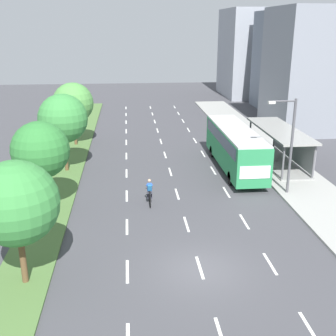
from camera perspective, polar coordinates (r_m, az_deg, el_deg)
name	(u,v)px	position (r m, az deg, el deg)	size (l,w,h in m)	color
ground_plane	(201,270)	(20.73, 4.45, -13.65)	(140.00, 140.00, 0.00)	#424247
median_strip	(73,154)	(39.14, -12.73, 1.90)	(2.60, 52.00, 0.12)	#4C7038
sidewalk_right	(261,148)	(40.77, 12.54, 2.61)	(4.50, 52.00, 0.15)	#9E9E99
lane_divider_left	(126,156)	(37.92, -5.68, 1.65)	(0.14, 49.11, 0.01)	white
lane_divider_center	(165,155)	(38.06, -0.41, 1.81)	(0.14, 49.11, 0.01)	white
lane_divider_right	(203,154)	(38.52, 4.79, 1.94)	(0.14, 49.11, 0.01)	white
bus_shelter	(282,142)	(36.40, 15.23, 3.40)	(2.90, 9.61, 2.86)	gray
bus	(235,144)	(34.15, 9.08, 3.18)	(2.54, 11.29, 3.37)	#28844C
cyclist	(150,193)	(27.35, -2.52, -3.40)	(0.46, 1.82, 1.71)	black
median_tree_nearest	(16,203)	(18.96, -19.98, -4.55)	(3.71, 3.71, 5.70)	brown
median_tree_second	(40,150)	(26.20, -16.96, 2.32)	(3.48, 3.48, 5.68)	brown
median_tree_third	(63,119)	(33.56, -14.11, 6.52)	(3.82, 3.82, 6.11)	brown
median_tree_fourth	(73,103)	(41.20, -12.78, 8.60)	(3.85, 3.85, 5.98)	brown
streetlight	(289,140)	(29.09, 16.18, 3.66)	(1.91, 0.24, 6.50)	#4C4C51
building_near_right	(309,70)	(49.41, 18.64, 12.52)	(7.91, 9.47, 13.11)	gray
building_mid_right	(288,62)	(60.93, 16.06, 13.75)	(7.33, 10.25, 13.08)	slate
building_far_right	(258,53)	(72.80, 12.16, 15.02)	(11.09, 11.78, 13.77)	#8E939E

